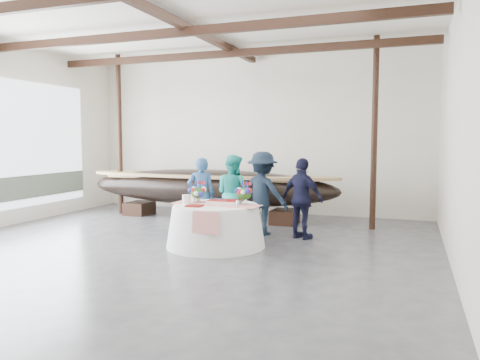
% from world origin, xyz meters
% --- Properties ---
extents(floor, '(10.00, 12.00, 0.01)m').
position_xyz_m(floor, '(0.00, 0.00, 0.00)').
color(floor, '#3D3D42').
rests_on(floor, ground).
extents(wall_back, '(10.00, 0.02, 4.50)m').
position_xyz_m(wall_back, '(0.00, 6.00, 2.25)').
color(wall_back, silver).
rests_on(wall_back, ground).
extents(wall_right, '(0.02, 12.00, 4.50)m').
position_xyz_m(wall_right, '(5.00, 0.00, 2.25)').
color(wall_right, silver).
rests_on(wall_right, ground).
extents(pavilion_structure, '(9.80, 11.76, 4.50)m').
position_xyz_m(pavilion_structure, '(0.00, 0.76, 4.00)').
color(pavilion_structure, black).
rests_on(pavilion_structure, ground).
extents(longboat_display, '(7.09, 1.42, 1.33)m').
position_xyz_m(longboat_display, '(-0.76, 4.35, 0.85)').
color(longboat_display, black).
rests_on(longboat_display, ground).
extents(banquet_table, '(1.97, 1.97, 0.84)m').
position_xyz_m(banquet_table, '(0.71, 1.45, 0.42)').
color(banquet_table, white).
rests_on(banquet_table, ground).
extents(tabletop_items, '(1.86, 0.95, 0.40)m').
position_xyz_m(tabletop_items, '(0.68, 1.58, 0.99)').
color(tabletop_items, red).
rests_on(tabletop_items, banquet_table).
extents(guest_woman_blue, '(0.74, 0.66, 1.71)m').
position_xyz_m(guest_woman_blue, '(-0.20, 2.72, 0.86)').
color(guest_woman_blue, '#294F86').
rests_on(guest_woman_blue, ground).
extents(guest_woman_teal, '(1.06, 0.96, 1.78)m').
position_xyz_m(guest_woman_teal, '(0.52, 2.91, 0.89)').
color(guest_woman_teal, '#22B0A4').
rests_on(guest_woman_teal, ground).
extents(guest_man_left, '(1.32, 0.92, 1.86)m').
position_xyz_m(guest_man_left, '(1.23, 2.88, 0.93)').
color(guest_man_left, black).
rests_on(guest_man_left, ground).
extents(guest_man_right, '(1.10, 0.80, 1.74)m').
position_xyz_m(guest_man_right, '(2.17, 2.72, 0.87)').
color(guest_man_right, black).
rests_on(guest_man_right, ground).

